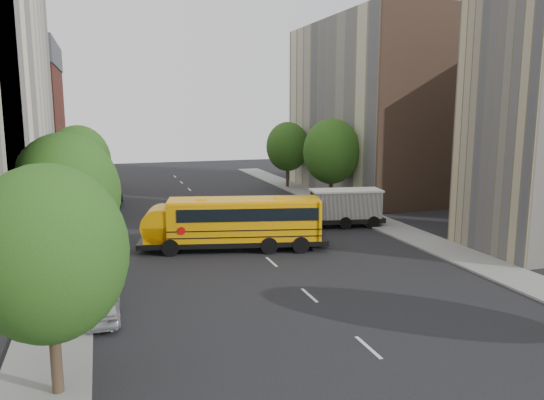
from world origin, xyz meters
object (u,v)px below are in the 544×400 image
street_tree_1 (66,194)px  street_tree_5 (288,147)px  street_tree_2 (79,161)px  street_tree_0 (48,254)px  parked_car_0 (102,306)px  parked_car_1 (100,212)px  school_bus (232,221)px  street_tree_4 (331,151)px  parked_car_2 (109,197)px  safari_truck (340,207)px  parked_car_4 (332,204)px

street_tree_1 → street_tree_5: (22.00, 30.00, -0.25)m
street_tree_2 → street_tree_0: bearing=-90.0°
parked_car_0 → parked_car_1: parked_car_1 is taller
school_bus → parked_car_1: 14.26m
street_tree_4 → parked_car_2: size_ratio=1.58×
school_bus → street_tree_2: bearing=140.1°
street_tree_2 → parked_car_1: 4.40m
parked_car_0 → parked_car_2: 28.95m
street_tree_4 → safari_truck: (-2.98, -8.45, -3.56)m
school_bus → parked_car_2: (-7.24, 19.38, -1.18)m
street_tree_1 → parked_car_0: (1.40, -4.08, -4.31)m
safari_truck → parked_car_1: 19.22m
parked_car_0 → parked_car_1: (0.00, 21.27, 0.10)m
safari_truck → parked_car_0: 22.29m
street_tree_2 → parked_car_2: 8.29m
street_tree_4 → street_tree_5: street_tree_4 is taller
parked_car_2 → parked_car_0: bearing=93.7°
parked_car_2 → safari_truck: bearing=143.0°
street_tree_1 → school_bus: bearing=30.1°
parked_car_4 → street_tree_0: bearing=-132.3°
street_tree_1 → parked_car_2: size_ratio=1.55×
parked_car_2 → street_tree_1: bearing=90.3°
parked_car_2 → street_tree_0: bearing=91.7°
parked_car_2 → street_tree_4: bearing=166.2°
street_tree_2 → safari_truck: street_tree_2 is taller
street_tree_5 → parked_car_4: street_tree_5 is taller
school_bus → parked_car_0: size_ratio=3.28×
street_tree_1 → parked_car_2: bearing=84.9°
street_tree_1 → safari_truck: size_ratio=1.13×
street_tree_5 → parked_car_0: bearing=-121.2°
parked_car_4 → street_tree_4: bearing=65.1°
street_tree_1 → parked_car_1: bearing=85.3°
street_tree_0 → street_tree_4: (22.00, 28.00, 0.43)m
street_tree_2 → parked_car_2: (2.20, 6.86, -4.12)m
street_tree_1 → safari_truck: (19.02, 9.55, -3.43)m
school_bus → parked_car_4: 14.46m
street_tree_4 → parked_car_2: bearing=160.9°
street_tree_2 → street_tree_4: 22.00m
safari_truck → parked_car_1: bearing=166.0°
school_bus → parked_car_1: school_bus is taller
school_bus → parked_car_1: bearing=137.6°
parked_car_1 → parked_car_2: parked_car_1 is taller
street_tree_5 → school_bus: street_tree_5 is taller
street_tree_5 → safari_truck: size_ratio=1.07×
street_tree_4 → school_bus: street_tree_4 is taller
street_tree_0 → parked_car_2: street_tree_0 is taller
street_tree_0 → safari_truck: size_ratio=1.06×
parked_car_0 → parked_car_1: size_ratio=0.84×
street_tree_0 → street_tree_5: 45.65m
street_tree_4 → school_bus: 18.02m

